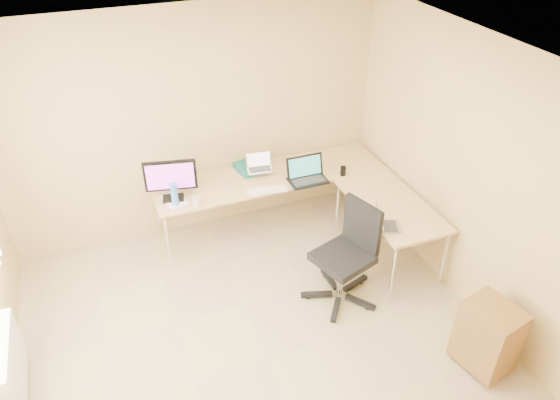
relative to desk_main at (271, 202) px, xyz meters
name	(u,v)px	position (x,y,z in m)	size (l,w,h in m)	color
floor	(267,359)	(-0.72, -1.85, -0.36)	(4.50, 4.50, 0.00)	tan
ceiling	(262,83)	(-0.72, -1.85, 2.24)	(4.50, 4.50, 0.00)	white
wall_back	(195,125)	(-0.72, 0.40, 0.93)	(4.50, 4.50, 0.00)	tan
wall_right	(489,192)	(1.38, -1.85, 0.93)	(4.50, 4.50, 0.00)	tan
desk_main	(271,202)	(0.00, 0.00, 0.00)	(2.65, 0.70, 0.73)	tan
desk_return	(387,231)	(0.98, -1.00, 0.00)	(0.70, 1.30, 0.73)	tan
monitor	(171,180)	(-1.13, -0.08, 0.60)	(0.54, 0.17, 0.46)	black
book_stack	(248,168)	(-0.20, 0.20, 0.39)	(0.24, 0.33, 0.05)	#125959
laptop_center	(260,163)	(-0.10, 0.06, 0.51)	(0.29, 0.22, 0.19)	silver
laptop_black	(308,171)	(0.34, -0.28, 0.50)	(0.43, 0.31, 0.27)	black
keyboard	(267,190)	(-0.15, -0.30, 0.38)	(0.43, 0.12, 0.02)	white
mouse	(273,188)	(-0.08, -0.30, 0.38)	(0.10, 0.06, 0.03)	white
mug	(197,202)	(-0.92, -0.30, 0.41)	(0.10, 0.10, 0.09)	silver
cd_stack	(229,187)	(-0.52, -0.10, 0.38)	(0.10, 0.10, 0.03)	white
water_bottle	(174,194)	(-1.13, -0.20, 0.49)	(0.07, 0.07, 0.25)	#3971C9
papers	(174,200)	(-1.13, -0.10, 0.37)	(0.21, 0.30, 0.01)	white
white_box	(176,181)	(-1.03, 0.20, 0.40)	(0.22, 0.16, 0.08)	white
desk_fan	(182,172)	(-0.96, 0.20, 0.50)	(0.22, 0.22, 0.28)	white
black_cup	(343,171)	(0.77, -0.30, 0.42)	(0.06, 0.06, 0.11)	black
laptop_return	(389,219)	(0.73, -1.35, 0.46)	(0.23, 0.29, 0.19)	#A6A6A6
office_chair	(342,259)	(0.23, -1.37, 0.14)	(0.64, 0.64, 1.06)	black
cabinet	(488,336)	(1.01, -2.58, -0.01)	(0.37, 0.46, 0.63)	brown
radiator	(12,367)	(-2.75, -1.45, -0.02)	(0.09, 0.80, 0.55)	white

